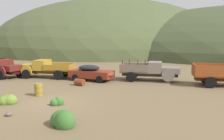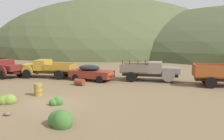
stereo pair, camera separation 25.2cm
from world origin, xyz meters
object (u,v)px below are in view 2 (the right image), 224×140
Objects in this scene: truck_oxblood at (3,68)px; truck_primer_gray at (154,71)px; car_rust_red at (93,73)px; oil_drum_tipped at (80,82)px; truck_mustard at (44,68)px; oil_drum_spare at (38,89)px.

truck_primer_gray is at bearing 23.13° from truck_oxblood.
car_rust_red is 2.62m from oil_drum_tipped.
oil_drum_tipped is at bearing 4.29° from truck_oxblood.
oil_drum_tipped is (5.57, -2.69, -0.70)m from truck_mustard.
truck_primer_gray is 7.40m from oil_drum_tipped.
car_rust_red is 0.79× the size of truck_primer_gray.
truck_oxblood is 6.49× the size of oil_drum_tipped.
oil_drum_spare is (8.78, -5.90, -0.55)m from truck_oxblood.
truck_primer_gray is 6.23× the size of oil_drum_tipped.
car_rust_red is at bearing 171.09° from truck_mustard.
car_rust_red is at bearing -168.45° from truck_primer_gray.
truck_mustard is 8.32m from oil_drum_spare.
oil_drum_spare is at bearing -96.19° from car_rust_red.
truck_oxblood is 10.59m from oil_drum_spare.
oil_drum_spare is (4.36, -7.07, -0.55)m from truck_mustard.
oil_drum_spare is at bearing -20.92° from truck_oxblood.
truck_primer_gray reaches higher than oil_drum_tipped.
truck_mustard is 6.23m from oil_drum_tipped.
truck_mustard is at bearing 121.67° from oil_drum_spare.
oil_drum_spare is (-7.14, -8.75, -0.55)m from truck_primer_gray.
truck_mustard is (4.42, 1.16, -0.01)m from truck_oxblood.
truck_oxblood is 1.02× the size of truck_mustard.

